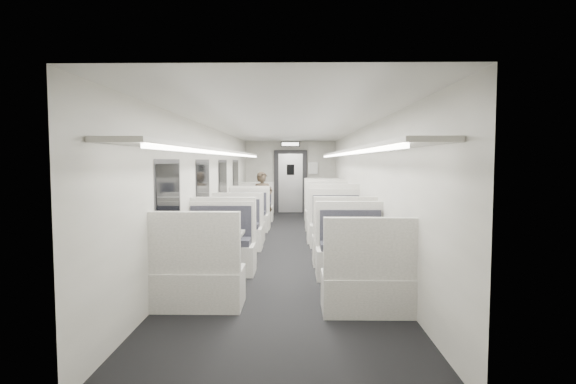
{
  "coord_description": "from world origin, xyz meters",
  "views": [
    {
      "loc": [
        0.17,
        -9.03,
        1.75
      ],
      "look_at": [
        0.01,
        0.43,
        1.09
      ],
      "focal_mm": 28.0,
      "sensor_mm": 36.0,
      "label": 1
    }
  ],
  "objects_px": {
    "booth_left_b": "(245,221)",
    "passenger": "(263,200)",
    "booth_left_c": "(231,237)",
    "vestibule_door": "(291,182)",
    "booth_right_a": "(325,209)",
    "booth_right_d": "(358,264)",
    "booth_left_d": "(210,260)",
    "booth_right_c": "(340,234)",
    "booth_left_a": "(253,211)",
    "booth_right_b": "(331,217)",
    "exit_sign": "(290,144)"
  },
  "relations": [
    {
      "from": "booth_left_c",
      "to": "booth_right_a",
      "type": "bearing_deg",
      "value": 65.95
    },
    {
      "from": "booth_left_a",
      "to": "booth_right_c",
      "type": "xyz_separation_m",
      "value": [
        2.0,
        -3.91,
        0.02
      ]
    },
    {
      "from": "booth_right_a",
      "to": "passenger",
      "type": "bearing_deg",
      "value": -148.11
    },
    {
      "from": "booth_left_c",
      "to": "booth_right_c",
      "type": "relative_size",
      "value": 0.95
    },
    {
      "from": "booth_left_d",
      "to": "booth_left_a",
      "type": "bearing_deg",
      "value": 90.0
    },
    {
      "from": "booth_right_d",
      "to": "passenger",
      "type": "bearing_deg",
      "value": 106.7
    },
    {
      "from": "booth_left_c",
      "to": "booth_right_c",
      "type": "xyz_separation_m",
      "value": [
        2.0,
        0.32,
        0.02
      ]
    },
    {
      "from": "booth_left_a",
      "to": "vestibule_door",
      "type": "relative_size",
      "value": 0.99
    },
    {
      "from": "booth_left_a",
      "to": "booth_right_c",
      "type": "distance_m",
      "value": 4.39
    },
    {
      "from": "booth_right_a",
      "to": "vestibule_door",
      "type": "distance_m",
      "value": 2.74
    },
    {
      "from": "booth_left_b",
      "to": "booth_right_b",
      "type": "xyz_separation_m",
      "value": [
        2.0,
        0.18,
        0.06
      ]
    },
    {
      "from": "booth_right_d",
      "to": "booth_right_c",
      "type": "bearing_deg",
      "value": 90.0
    },
    {
      "from": "booth_left_a",
      "to": "booth_left_b",
      "type": "height_order",
      "value": "booth_left_a"
    },
    {
      "from": "booth_right_c",
      "to": "booth_right_d",
      "type": "xyz_separation_m",
      "value": [
        0.0,
        -2.44,
        -0.01
      ]
    },
    {
      "from": "booth_left_b",
      "to": "booth_right_a",
      "type": "distance_m",
      "value": 2.96
    },
    {
      "from": "booth_right_a",
      "to": "vestibule_door",
      "type": "bearing_deg",
      "value": 111.99
    },
    {
      "from": "booth_right_b",
      "to": "booth_right_d",
      "type": "height_order",
      "value": "booth_right_b"
    },
    {
      "from": "booth_left_c",
      "to": "exit_sign",
      "type": "distance_m",
      "value": 6.82
    },
    {
      "from": "booth_left_b",
      "to": "booth_left_c",
      "type": "distance_m",
      "value": 2.31
    },
    {
      "from": "booth_right_d",
      "to": "booth_left_d",
      "type": "bearing_deg",
      "value": 174.59
    },
    {
      "from": "booth_right_a",
      "to": "booth_left_d",
      "type": "bearing_deg",
      "value": -107.3
    },
    {
      "from": "booth_left_c",
      "to": "booth_left_d",
      "type": "xyz_separation_m",
      "value": [
        0.0,
        -1.94,
        0.02
      ]
    },
    {
      "from": "booth_right_d",
      "to": "exit_sign",
      "type": "xyz_separation_m",
      "value": [
        -1.0,
        8.6,
        1.9
      ]
    },
    {
      "from": "booth_right_d",
      "to": "passenger",
      "type": "height_order",
      "value": "passenger"
    },
    {
      "from": "booth_right_b",
      "to": "exit_sign",
      "type": "xyz_separation_m",
      "value": [
        -1.0,
        3.98,
        1.86
      ]
    },
    {
      "from": "booth_left_b",
      "to": "passenger",
      "type": "distance_m",
      "value": 1.24
    },
    {
      "from": "booth_right_a",
      "to": "booth_left_b",
      "type": "bearing_deg",
      "value": -132.58
    },
    {
      "from": "booth_left_c",
      "to": "booth_left_d",
      "type": "relative_size",
      "value": 0.94
    },
    {
      "from": "booth_right_b",
      "to": "passenger",
      "type": "relative_size",
      "value": 1.61
    },
    {
      "from": "booth_left_a",
      "to": "booth_left_c",
      "type": "height_order",
      "value": "booth_left_a"
    },
    {
      "from": "booth_left_b",
      "to": "vestibule_door",
      "type": "distance_m",
      "value": 4.81
    },
    {
      "from": "booth_right_b",
      "to": "booth_left_a",
      "type": "bearing_deg",
      "value": 138.97
    },
    {
      "from": "booth_right_a",
      "to": "booth_left_a",
      "type": "bearing_deg",
      "value": -172.75
    },
    {
      "from": "booth_left_a",
      "to": "vestibule_door",
      "type": "height_order",
      "value": "vestibule_door"
    },
    {
      "from": "booth_left_a",
      "to": "booth_left_c",
      "type": "relative_size",
      "value": 1.01
    },
    {
      "from": "booth_left_d",
      "to": "booth_right_b",
      "type": "bearing_deg",
      "value": 65.69
    },
    {
      "from": "booth_left_c",
      "to": "vestibule_door",
      "type": "bearing_deg",
      "value": 81.82
    },
    {
      "from": "exit_sign",
      "to": "booth_right_a",
      "type": "bearing_deg",
      "value": -63.3
    },
    {
      "from": "booth_right_c",
      "to": "exit_sign",
      "type": "relative_size",
      "value": 3.51
    },
    {
      "from": "booth_left_d",
      "to": "exit_sign",
      "type": "relative_size",
      "value": 3.53
    },
    {
      "from": "booth_right_b",
      "to": "booth_right_d",
      "type": "relative_size",
      "value": 1.12
    },
    {
      "from": "booth_left_c",
      "to": "booth_left_d",
      "type": "distance_m",
      "value": 1.94
    },
    {
      "from": "booth_left_b",
      "to": "passenger",
      "type": "bearing_deg",
      "value": 73.86
    },
    {
      "from": "booth_right_c",
      "to": "passenger",
      "type": "distance_m",
      "value": 3.56
    },
    {
      "from": "booth_right_a",
      "to": "booth_right_d",
      "type": "relative_size",
      "value": 1.09
    },
    {
      "from": "booth_left_b",
      "to": "booth_right_c",
      "type": "bearing_deg",
      "value": -44.86
    },
    {
      "from": "booth_left_b",
      "to": "passenger",
      "type": "relative_size",
      "value": 1.37
    },
    {
      "from": "booth_right_b",
      "to": "booth_right_d",
      "type": "bearing_deg",
      "value": -90.0
    },
    {
      "from": "booth_left_b",
      "to": "vestibule_door",
      "type": "relative_size",
      "value": 0.95
    },
    {
      "from": "passenger",
      "to": "vestibule_door",
      "type": "distance_m",
      "value": 3.59
    }
  ]
}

